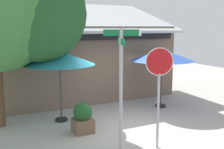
{
  "coord_description": "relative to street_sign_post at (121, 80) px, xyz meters",
  "views": [
    {
      "loc": [
        -4.49,
        -7.8,
        3.32
      ],
      "look_at": [
        0.07,
        1.2,
        1.6
      ],
      "focal_mm": 44.48,
      "sensor_mm": 36.0,
      "label": 1
    }
  ],
  "objects": [
    {
      "name": "ground_plane",
      "position": [
        1.15,
        1.73,
        -2.06
      ],
      "size": [
        28.0,
        28.0,
        0.1
      ],
      "primitive_type": "cube",
      "color": "#ADA8A0"
    },
    {
      "name": "shade_tree",
      "position": [
        -2.35,
        3.59,
        2.11
      ],
      "size": [
        5.25,
        4.75,
        6.61
      ],
      "color": "brown",
      "rests_on": "ground"
    },
    {
      "name": "patio_umbrella_royal_blue_center",
      "position": [
        3.62,
        3.12,
        0.18
      ],
      "size": [
        2.61,
        2.61,
        2.5
      ],
      "color": "black",
      "rests_on": "ground"
    },
    {
      "name": "sidewalk_planter",
      "position": [
        -0.35,
        1.89,
        -1.52
      ],
      "size": [
        0.6,
        0.6,
        0.98
      ],
      "color": "brown",
      "rests_on": "ground"
    },
    {
      "name": "stop_sign",
      "position": [
        1.1,
        -0.12,
        -0.06
      ],
      "size": [
        0.71,
        0.29,
        2.8
      ],
      "color": "#A8AAB2",
      "rests_on": "ground"
    },
    {
      "name": "cafe_building",
      "position": [
        1.39,
        6.82,
        -0.23
      ],
      "size": [
        8.67,
        4.9,
        4.63
      ],
      "color": "#705B4C",
      "rests_on": "ground"
    },
    {
      "name": "patio_umbrella_teal_left",
      "position": [
        -0.64,
        3.27,
        0.27
      ],
      "size": [
        2.46,
        2.46,
        2.6
      ],
      "color": "black",
      "rests_on": "ground"
    },
    {
      "name": "street_sign_post",
      "position": [
        0.0,
        0.0,
        0.0
      ],
      "size": [
        0.92,
        0.86,
        3.29
      ],
      "color": "#A8AAB2",
      "rests_on": "ground"
    }
  ]
}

